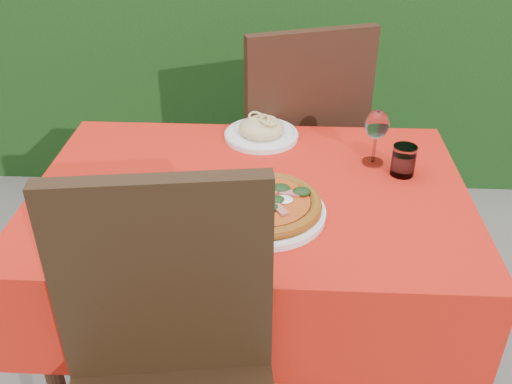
{
  "coord_description": "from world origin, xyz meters",
  "views": [
    {
      "loc": [
        0.09,
        -1.41,
        1.62
      ],
      "look_at": [
        0.02,
        -0.05,
        0.77
      ],
      "focal_mm": 40.0,
      "sensor_mm": 36.0,
      "label": 1
    }
  ],
  "objects_px": {
    "pasta_plate": "(261,131)",
    "fork": "(128,198)",
    "chair_near": "(168,384)",
    "water_glass": "(403,162)",
    "pizza_plate": "(264,206)",
    "wine_glass": "(377,127)",
    "chair_far": "(297,136)"
  },
  "relations": [
    {
      "from": "chair_far",
      "to": "wine_glass",
      "type": "xyz_separation_m",
      "value": [
        0.23,
        -0.46,
        0.26
      ]
    },
    {
      "from": "pizza_plate",
      "to": "pasta_plate",
      "type": "distance_m",
      "value": 0.47
    },
    {
      "from": "chair_far",
      "to": "water_glass",
      "type": "xyz_separation_m",
      "value": [
        0.31,
        -0.53,
        0.18
      ]
    },
    {
      "from": "chair_near",
      "to": "water_glass",
      "type": "distance_m",
      "value": 0.94
    },
    {
      "from": "pasta_plate",
      "to": "wine_glass",
      "type": "bearing_deg",
      "value": -23.91
    },
    {
      "from": "chair_near",
      "to": "chair_far",
      "type": "height_order",
      "value": "chair_far"
    },
    {
      "from": "chair_far",
      "to": "wine_glass",
      "type": "height_order",
      "value": "chair_far"
    },
    {
      "from": "pizza_plate",
      "to": "water_glass",
      "type": "relative_size",
      "value": 4.06
    },
    {
      "from": "wine_glass",
      "to": "water_glass",
      "type": "bearing_deg",
      "value": -39.15
    },
    {
      "from": "chair_near",
      "to": "pizza_plate",
      "type": "xyz_separation_m",
      "value": [
        0.19,
        0.45,
        0.17
      ]
    },
    {
      "from": "chair_near",
      "to": "water_glass",
      "type": "bearing_deg",
      "value": 41.39
    },
    {
      "from": "pasta_plate",
      "to": "water_glass",
      "type": "height_order",
      "value": "water_glass"
    },
    {
      "from": "chair_near",
      "to": "wine_glass",
      "type": "bearing_deg",
      "value": 47.79
    },
    {
      "from": "pizza_plate",
      "to": "chair_near",
      "type": "bearing_deg",
      "value": -112.94
    },
    {
      "from": "water_glass",
      "to": "wine_glass",
      "type": "xyz_separation_m",
      "value": [
        -0.08,
        0.06,
        0.08
      ]
    },
    {
      "from": "water_glass",
      "to": "fork",
      "type": "height_order",
      "value": "water_glass"
    },
    {
      "from": "pasta_plate",
      "to": "fork",
      "type": "height_order",
      "value": "pasta_plate"
    },
    {
      "from": "water_glass",
      "to": "wine_glass",
      "type": "relative_size",
      "value": 0.52
    },
    {
      "from": "chair_near",
      "to": "fork",
      "type": "xyz_separation_m",
      "value": [
        -0.2,
        0.51,
        0.15
      ]
    },
    {
      "from": "chair_near",
      "to": "fork",
      "type": "height_order",
      "value": "chair_near"
    },
    {
      "from": "pizza_plate",
      "to": "fork",
      "type": "xyz_separation_m",
      "value": [
        -0.39,
        0.06,
        -0.03
      ]
    },
    {
      "from": "chair_near",
      "to": "wine_glass",
      "type": "relative_size",
      "value": 5.91
    },
    {
      "from": "pizza_plate",
      "to": "chair_far",
      "type": "bearing_deg",
      "value": 82.66
    },
    {
      "from": "fork",
      "to": "wine_glass",
      "type": "bearing_deg",
      "value": 22.76
    },
    {
      "from": "water_glass",
      "to": "pasta_plate",
      "type": "bearing_deg",
      "value": 152.93
    },
    {
      "from": "pizza_plate",
      "to": "fork",
      "type": "distance_m",
      "value": 0.39
    },
    {
      "from": "pizza_plate",
      "to": "fork",
      "type": "relative_size",
      "value": 2.13
    },
    {
      "from": "chair_far",
      "to": "pasta_plate",
      "type": "height_order",
      "value": "chair_far"
    },
    {
      "from": "chair_far",
      "to": "water_glass",
      "type": "distance_m",
      "value": 0.64
    },
    {
      "from": "chair_far",
      "to": "pizza_plate",
      "type": "distance_m",
      "value": 0.79
    },
    {
      "from": "chair_far",
      "to": "pasta_plate",
      "type": "relative_size",
      "value": 4.26
    },
    {
      "from": "water_glass",
      "to": "chair_near",
      "type": "bearing_deg",
      "value": -130.73
    }
  ]
}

